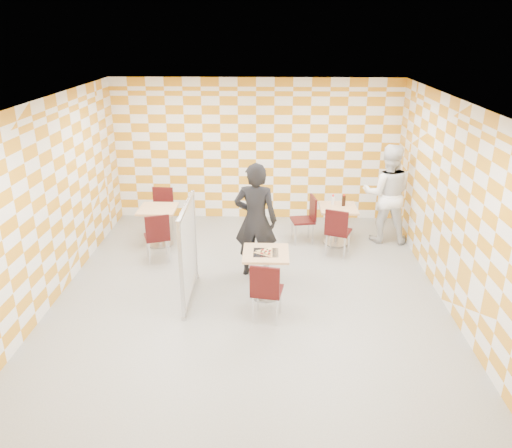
{
  "coord_description": "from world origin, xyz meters",
  "views": [
    {
      "loc": [
        0.32,
        -6.86,
        3.99
      ],
      "look_at": [
        0.1,
        0.2,
        1.15
      ],
      "focal_mm": 35.0,
      "sensor_mm": 36.0,
      "label": 1
    }
  ],
  "objects_px": {
    "empty_table": "(159,220)",
    "chair_empty_far": "(162,207)",
    "sport_bottle": "(333,200)",
    "partition": "(188,252)",
    "chair_second_front": "(337,229)",
    "man_white": "(387,194)",
    "chair_second_side": "(307,216)",
    "main_table": "(266,266)",
    "soda_bottle": "(344,201)",
    "second_table": "(338,219)",
    "chair_empty_near": "(157,234)",
    "man_dark": "(256,220)",
    "chair_main_front": "(266,288)"
  },
  "relations": [
    {
      "from": "empty_table",
      "to": "man_white",
      "type": "bearing_deg",
      "value": 4.49
    },
    {
      "from": "man_white",
      "to": "chair_empty_far",
      "type": "bearing_deg",
      "value": 3.27
    },
    {
      "from": "empty_table",
      "to": "soda_bottle",
      "type": "bearing_deg",
      "value": 3.84
    },
    {
      "from": "second_table",
      "to": "sport_bottle",
      "type": "xyz_separation_m",
      "value": [
        -0.09,
        0.15,
        0.33
      ]
    },
    {
      "from": "partition",
      "to": "soda_bottle",
      "type": "height_order",
      "value": "partition"
    },
    {
      "from": "chair_empty_far",
      "to": "partition",
      "type": "bearing_deg",
      "value": -70.0
    },
    {
      "from": "second_table",
      "to": "partition",
      "type": "bearing_deg",
      "value": -139.32
    },
    {
      "from": "man_dark",
      "to": "man_white",
      "type": "bearing_deg",
      "value": -141.36
    },
    {
      "from": "main_table",
      "to": "man_white",
      "type": "relative_size",
      "value": 0.39
    },
    {
      "from": "partition",
      "to": "man_white",
      "type": "distance_m",
      "value": 4.19
    },
    {
      "from": "chair_second_side",
      "to": "sport_bottle",
      "type": "xyz_separation_m",
      "value": [
        0.48,
        0.09,
        0.29
      ]
    },
    {
      "from": "main_table",
      "to": "chair_main_front",
      "type": "xyz_separation_m",
      "value": [
        0.01,
        -0.74,
        0.04
      ]
    },
    {
      "from": "main_table",
      "to": "chair_second_front",
      "type": "height_order",
      "value": "chair_second_front"
    },
    {
      "from": "empty_table",
      "to": "chair_main_front",
      "type": "distance_m",
      "value": 3.38
    },
    {
      "from": "chair_empty_near",
      "to": "chair_empty_far",
      "type": "height_order",
      "value": "same"
    },
    {
      "from": "main_table",
      "to": "sport_bottle",
      "type": "relative_size",
      "value": 3.75
    },
    {
      "from": "man_dark",
      "to": "soda_bottle",
      "type": "xyz_separation_m",
      "value": [
        1.64,
        1.41,
        -0.13
      ]
    },
    {
      "from": "empty_table",
      "to": "partition",
      "type": "bearing_deg",
      "value": -65.75
    },
    {
      "from": "sport_bottle",
      "to": "partition",
      "type": "bearing_deg",
      "value": -136.37
    },
    {
      "from": "chair_second_front",
      "to": "partition",
      "type": "xyz_separation_m",
      "value": [
        -2.45,
        -1.59,
        0.25
      ]
    },
    {
      "from": "man_white",
      "to": "partition",
      "type": "bearing_deg",
      "value": 41.24
    },
    {
      "from": "main_table",
      "to": "partition",
      "type": "height_order",
      "value": "partition"
    },
    {
      "from": "man_white",
      "to": "chair_main_front",
      "type": "bearing_deg",
      "value": 59.81
    },
    {
      "from": "second_table",
      "to": "chair_empty_near",
      "type": "bearing_deg",
      "value": -164.26
    },
    {
      "from": "empty_table",
      "to": "chair_empty_far",
      "type": "bearing_deg",
      "value": 95.18
    },
    {
      "from": "second_table",
      "to": "man_white",
      "type": "xyz_separation_m",
      "value": [
        0.94,
        0.18,
        0.45
      ]
    },
    {
      "from": "empty_table",
      "to": "man_dark",
      "type": "distance_m",
      "value": 2.28
    },
    {
      "from": "empty_table",
      "to": "chair_empty_near",
      "type": "distance_m",
      "value": 0.78
    },
    {
      "from": "chair_second_front",
      "to": "man_white",
      "type": "relative_size",
      "value": 0.48
    },
    {
      "from": "chair_empty_far",
      "to": "man_white",
      "type": "xyz_separation_m",
      "value": [
        4.43,
        -0.29,
        0.42
      ]
    },
    {
      "from": "chair_second_side",
      "to": "chair_empty_far",
      "type": "bearing_deg",
      "value": 171.96
    },
    {
      "from": "chair_second_side",
      "to": "chair_empty_near",
      "type": "bearing_deg",
      "value": -159.96
    },
    {
      "from": "chair_empty_near",
      "to": "man_dark",
      "type": "bearing_deg",
      "value": -13.16
    },
    {
      "from": "second_table",
      "to": "man_dark",
      "type": "relative_size",
      "value": 0.38
    },
    {
      "from": "main_table",
      "to": "man_dark",
      "type": "bearing_deg",
      "value": 103.65
    },
    {
      "from": "chair_main_front",
      "to": "chair_empty_near",
      "type": "xyz_separation_m",
      "value": [
        -1.95,
        1.89,
        0.0
      ]
    },
    {
      "from": "empty_table",
      "to": "chair_empty_near",
      "type": "relative_size",
      "value": 0.81
    },
    {
      "from": "main_table",
      "to": "man_dark",
      "type": "relative_size",
      "value": 0.38
    },
    {
      "from": "chair_empty_far",
      "to": "chair_second_side",
      "type": "bearing_deg",
      "value": -8.04
    },
    {
      "from": "chair_empty_far",
      "to": "partition",
      "type": "xyz_separation_m",
      "value": [
        0.96,
        -2.65,
        0.25
      ]
    },
    {
      "from": "main_table",
      "to": "second_table",
      "type": "relative_size",
      "value": 1.0
    },
    {
      "from": "main_table",
      "to": "soda_bottle",
      "type": "distance_m",
      "value": 2.62
    },
    {
      "from": "empty_table",
      "to": "chair_second_front",
      "type": "distance_m",
      "value": 3.38
    },
    {
      "from": "second_table",
      "to": "chair_second_front",
      "type": "height_order",
      "value": "chair_second_front"
    },
    {
      "from": "second_table",
      "to": "empty_table",
      "type": "height_order",
      "value": "same"
    },
    {
      "from": "chair_second_side",
      "to": "man_white",
      "type": "distance_m",
      "value": 1.57
    },
    {
      "from": "main_table",
      "to": "man_white",
      "type": "distance_m",
      "value": 3.25
    },
    {
      "from": "sport_bottle",
      "to": "man_dark",
      "type": "bearing_deg",
      "value": -134.17
    },
    {
      "from": "empty_table",
      "to": "man_white",
      "type": "height_order",
      "value": "man_white"
    },
    {
      "from": "empty_table",
      "to": "sport_bottle",
      "type": "distance_m",
      "value": 3.37
    }
  ]
}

